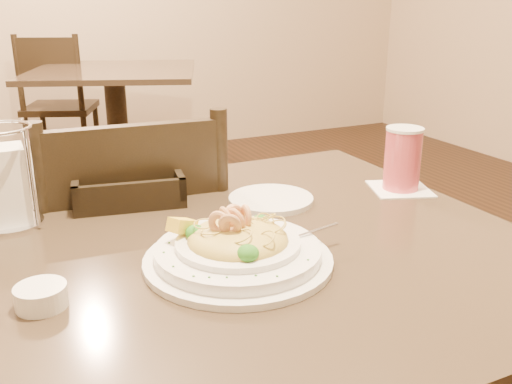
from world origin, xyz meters
name	(u,v)px	position (x,y,z in m)	size (l,w,h in m)	color
main_table	(261,358)	(0.00, 0.00, 0.52)	(0.90, 0.90, 0.75)	black
background_table	(117,111)	(0.29, 2.50, 0.52)	(1.16, 1.16, 0.75)	black
dining_chair_near	(134,283)	(-0.13, 0.42, 0.50)	(0.45, 0.45, 0.93)	black
dining_chair_far	(58,102)	(0.03, 3.05, 0.50)	(0.55, 0.55, 0.93)	black
pasta_bowl	(238,248)	(-0.07, -0.07, 0.78)	(0.33, 0.30, 0.09)	white
drink_glass	(403,159)	(0.39, 0.11, 0.82)	(0.15, 0.15, 0.14)	white
bread_basket	(128,189)	(-0.15, 0.30, 0.78)	(0.24, 0.21, 0.06)	black
napkin_caddy	(5,183)	(-0.38, 0.26, 0.83)	(0.12, 0.12, 0.18)	silver
side_plate	(271,199)	(0.10, 0.16, 0.76)	(0.17, 0.17, 0.01)	white
butter_ramekin	(41,296)	(-0.36, -0.07, 0.77)	(0.07, 0.07, 0.03)	white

